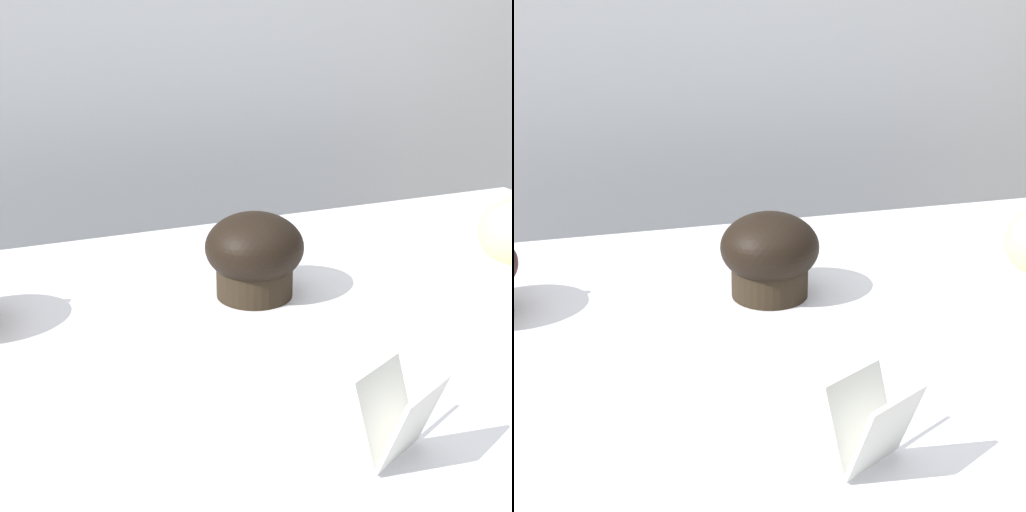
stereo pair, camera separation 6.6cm
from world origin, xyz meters
The scene contains 3 objects.
wall_back centered at (0.00, 0.60, 0.90)m, with size 3.20×0.10×1.80m, color silver.
muffin_back_left centered at (0.02, 0.10, 0.93)m, with size 0.09×0.09×0.08m.
price_card centered at (0.02, -0.17, 0.92)m, with size 0.06×0.06×0.06m.
Camera 1 is at (-0.21, -0.49, 1.18)m, focal length 50.00 mm.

